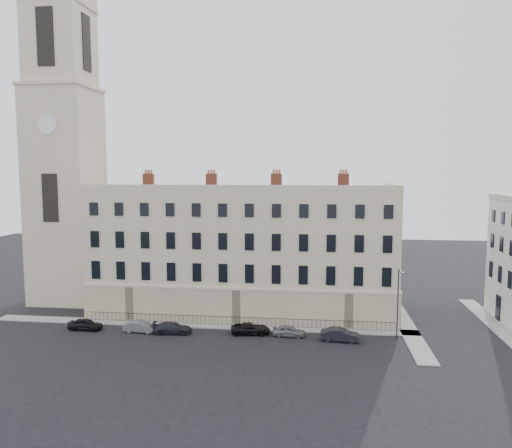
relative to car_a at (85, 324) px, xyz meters
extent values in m
plane|color=black|center=(22.13, -2.07, -0.63)|extent=(160.00, 160.00, 0.00)
cube|color=beige|center=(16.13, 9.93, 6.87)|extent=(36.00, 12.00, 15.00)
cube|color=#BDB28E|center=(16.13, 3.85, 1.37)|extent=(36.10, 0.18, 4.00)
cube|color=#BDB28E|center=(34.21, 9.93, 1.37)|extent=(0.18, 12.10, 4.00)
cube|color=beige|center=(16.13, 4.08, 14.77)|extent=(36.00, 0.35, 0.80)
cube|color=beige|center=(33.98, 9.93, 14.77)|extent=(0.35, 12.00, 0.80)
cube|color=brown|center=(4.13, 9.93, 15.37)|extent=(1.30, 0.70, 2.00)
cube|color=brown|center=(12.13, 9.93, 15.37)|extent=(1.30, 0.70, 2.00)
cube|color=brown|center=(20.13, 9.93, 15.37)|extent=(1.30, 0.70, 2.00)
cube|color=brown|center=(28.13, 9.93, 15.37)|extent=(1.30, 0.70, 2.00)
cube|color=beige|center=(-7.87, 11.93, 13.37)|extent=(8.00, 8.00, 28.00)
cube|color=beige|center=(-7.87, 11.93, 32.37)|extent=(7.04, 7.04, 10.00)
cube|color=beige|center=(-7.87, 11.93, 37.67)|extent=(7.36, 7.36, 0.60)
cube|color=black|center=(-7.87, 8.36, 32.87)|extent=(2.20, 0.14, 7.00)
cylinder|color=white|center=(-7.87, 7.87, 22.37)|extent=(2.40, 0.14, 2.40)
cube|color=beige|center=(-10.99, 15.05, 38.57)|extent=(0.90, 0.90, 2.40)
cube|color=beige|center=(-4.75, 15.05, 38.57)|extent=(0.90, 0.90, 2.40)
cube|color=gray|center=(12.13, 2.93, -0.57)|extent=(48.00, 2.00, 0.12)
cube|color=gray|center=(35.13, 5.93, -0.57)|extent=(2.00, 24.00, 0.12)
cube|color=gray|center=(45.13, 7.93, -0.57)|extent=(2.00, 20.00, 0.12)
cube|color=black|center=(16.13, 3.33, 0.39)|extent=(35.00, 0.04, 0.04)
cube|color=black|center=(16.13, 3.33, -0.51)|extent=(35.00, 0.04, 0.04)
imported|color=black|center=(0.00, 0.00, 0.00)|extent=(3.72, 1.50, 1.27)
imported|color=slate|center=(6.27, 0.00, -0.04)|extent=(3.67, 1.43, 1.19)
imported|color=#1F202A|center=(9.80, -0.02, -0.03)|extent=(4.33, 2.12, 1.21)
imported|color=black|center=(18.17, 0.81, -0.05)|extent=(4.39, 2.43, 1.16)
imported|color=slate|center=(22.27, 0.49, -0.05)|extent=(3.51, 1.62, 1.16)
imported|color=black|center=(27.56, -0.34, 0.03)|extent=(4.15, 1.76, 1.33)
cylinder|color=#313236|center=(33.47, 1.38, 3.03)|extent=(0.15, 0.15, 7.32)
cylinder|color=#313236|center=(33.57, 0.74, 6.60)|extent=(0.30, 1.37, 0.09)
cube|color=#313236|center=(33.66, 0.11, 6.55)|extent=(0.23, 0.48, 0.11)
camera|label=1|loc=(24.91, -50.43, 16.79)|focal=35.00mm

